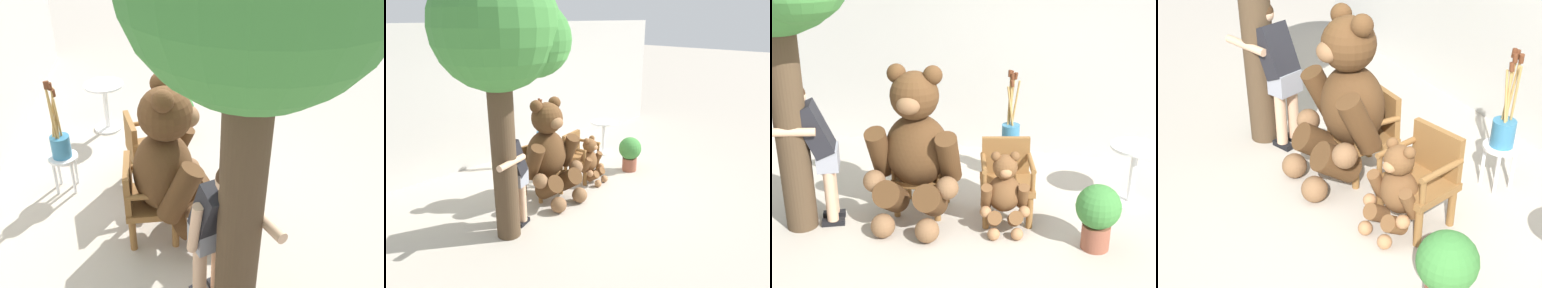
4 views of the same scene
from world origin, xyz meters
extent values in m
plane|color=#B2A899|center=(0.00, 0.00, 0.00)|extent=(60.00, 60.00, 0.00)
cube|color=brown|center=(-0.47, 0.39, 0.41)|extent=(0.57, 0.53, 0.07)
cylinder|color=brown|center=(-0.70, 0.18, 0.18)|extent=(0.07, 0.07, 0.37)
cylinder|color=brown|center=(-0.24, 0.18, 0.18)|extent=(0.07, 0.07, 0.37)
cylinder|color=brown|center=(-0.71, 0.60, 0.18)|extent=(0.07, 0.07, 0.37)
cylinder|color=brown|center=(-0.25, 0.60, 0.18)|extent=(0.07, 0.07, 0.37)
cube|color=brown|center=(-0.48, 0.62, 0.65)|extent=(0.52, 0.07, 0.42)
cylinder|color=brown|center=(-0.72, 0.39, 0.66)|extent=(0.06, 0.48, 0.06)
cylinder|color=brown|center=(-0.72, 0.18, 0.55)|extent=(0.05, 0.05, 0.22)
cylinder|color=brown|center=(-0.22, 0.39, 0.66)|extent=(0.06, 0.48, 0.06)
cylinder|color=brown|center=(-0.22, 0.18, 0.55)|extent=(0.05, 0.05, 0.22)
cube|color=brown|center=(0.47, 0.39, 0.41)|extent=(0.66, 0.63, 0.07)
cylinder|color=brown|center=(0.30, 0.13, 0.18)|extent=(0.07, 0.07, 0.37)
cylinder|color=brown|center=(0.75, 0.24, 0.18)|extent=(0.07, 0.07, 0.37)
cylinder|color=brown|center=(0.20, 0.54, 0.18)|extent=(0.07, 0.07, 0.37)
cylinder|color=brown|center=(0.65, 0.64, 0.18)|extent=(0.07, 0.07, 0.37)
cube|color=brown|center=(0.42, 0.61, 0.65)|extent=(0.52, 0.17, 0.42)
cylinder|color=brown|center=(0.23, 0.33, 0.66)|extent=(0.16, 0.48, 0.06)
cylinder|color=brown|center=(0.28, 0.13, 0.55)|extent=(0.05, 0.05, 0.22)
cylinder|color=brown|center=(0.72, 0.44, 0.66)|extent=(0.16, 0.48, 0.06)
cylinder|color=brown|center=(0.77, 0.24, 0.55)|extent=(0.05, 0.05, 0.22)
ellipsoid|color=#4C3019|center=(-0.47, 0.27, 0.77)|extent=(0.70, 0.59, 0.80)
sphere|color=#4C3019|center=(-0.47, 0.23, 1.38)|extent=(0.51, 0.51, 0.51)
ellipsoid|color=brown|center=(-0.47, 0.01, 1.35)|extent=(0.24, 0.19, 0.19)
sphere|color=black|center=(-0.47, 0.01, 1.36)|extent=(0.07, 0.07, 0.07)
sphere|color=#4C3019|center=(-0.66, 0.25, 1.60)|extent=(0.20, 0.20, 0.20)
sphere|color=#4C3019|center=(-0.29, 0.26, 1.60)|extent=(0.20, 0.20, 0.20)
cylinder|color=#4C3019|center=(-0.85, 0.13, 0.77)|extent=(0.23, 0.44, 0.60)
sphere|color=brown|center=(-0.86, -0.03, 0.51)|extent=(0.24, 0.24, 0.24)
cylinder|color=#4C3019|center=(-0.10, 0.14, 0.77)|extent=(0.23, 0.44, 0.60)
sphere|color=brown|center=(-0.08, -0.02, 0.51)|extent=(0.24, 0.24, 0.24)
cylinder|color=#4C3019|center=(-0.68, -0.03, 0.34)|extent=(0.30, 0.50, 0.47)
sphere|color=brown|center=(-0.70, -0.27, 0.13)|extent=(0.25, 0.25, 0.25)
cylinder|color=#4C3019|center=(-0.26, -0.02, 0.34)|extent=(0.30, 0.50, 0.47)
sphere|color=brown|center=(-0.23, -0.26, 0.13)|extent=(0.25, 0.25, 0.25)
ellipsoid|color=brown|center=(0.47, 0.21, 0.39)|extent=(0.41, 0.37, 0.41)
sphere|color=brown|center=(0.48, 0.19, 0.70)|extent=(0.26, 0.26, 0.26)
ellipsoid|color=#A47148|center=(0.50, 0.08, 0.68)|extent=(0.14, 0.12, 0.09)
sphere|color=black|center=(0.50, 0.08, 0.69)|extent=(0.04, 0.04, 0.04)
sphere|color=brown|center=(0.38, 0.18, 0.81)|extent=(0.10, 0.10, 0.10)
sphere|color=brown|center=(0.57, 0.22, 0.81)|extent=(0.10, 0.10, 0.10)
cylinder|color=brown|center=(0.31, 0.10, 0.39)|extent=(0.16, 0.24, 0.31)
sphere|color=#A47148|center=(0.31, 0.02, 0.26)|extent=(0.12, 0.12, 0.12)
cylinder|color=brown|center=(0.67, 0.19, 0.39)|extent=(0.16, 0.24, 0.31)
sphere|color=#A47148|center=(0.70, 0.11, 0.26)|extent=(0.12, 0.12, 0.12)
cylinder|color=brown|center=(0.40, 0.04, 0.17)|extent=(0.20, 0.28, 0.24)
sphere|color=#A47148|center=(0.42, -0.08, 0.06)|extent=(0.13, 0.13, 0.13)
cylinder|color=brown|center=(0.61, 0.09, 0.17)|extent=(0.20, 0.28, 0.24)
sphere|color=#A47148|center=(0.65, -0.03, 0.06)|extent=(0.13, 0.13, 0.13)
cube|color=black|center=(-1.38, 0.01, 0.03)|extent=(0.26, 0.17, 0.06)
cylinder|color=tan|center=(-1.38, 0.01, 0.47)|extent=(0.12, 0.12, 0.82)
cube|color=black|center=(-1.31, -0.16, 0.03)|extent=(0.26, 0.17, 0.06)
cylinder|color=tan|center=(-1.31, -0.16, 0.47)|extent=(0.12, 0.12, 0.82)
cube|color=gray|center=(-1.34, -0.07, 0.75)|extent=(0.31, 0.36, 0.24)
cube|color=black|center=(-1.44, -0.11, 1.07)|extent=(0.48, 0.44, 0.58)
sphere|color=tan|center=(-1.58, -0.17, 1.43)|extent=(0.21, 0.21, 0.21)
sphere|color=#382314|center=(-1.58, -0.17, 1.45)|extent=(0.21, 0.21, 0.21)
cylinder|color=tan|center=(-1.60, -0.38, 1.12)|extent=(0.56, 0.28, 0.11)
cylinder|color=tan|center=(-1.51, 0.07, 0.95)|extent=(0.20, 0.14, 0.51)
cylinder|color=silver|center=(0.37, 1.40, 0.45)|extent=(0.34, 0.34, 0.03)
cylinder|color=silver|center=(0.47, 1.50, 0.22)|extent=(0.04, 0.04, 0.43)
cylinder|color=silver|center=(0.27, 1.50, 0.22)|extent=(0.04, 0.04, 0.43)
cylinder|color=silver|center=(0.47, 1.31, 0.22)|extent=(0.04, 0.04, 0.43)
cylinder|color=silver|center=(0.27, 1.31, 0.22)|extent=(0.04, 0.04, 0.43)
cylinder|color=teal|center=(0.37, 1.40, 0.59)|extent=(0.22, 0.22, 0.26)
cylinder|color=tan|center=(0.37, 1.38, 0.87)|extent=(0.12, 0.03, 0.67)
cylinder|color=#592D19|center=(0.37, 1.38, 1.25)|extent=(0.06, 0.04, 0.09)
cylinder|color=tan|center=(0.40, 1.44, 0.91)|extent=(0.13, 0.11, 0.74)
cylinder|color=#592D19|center=(0.40, 1.44, 1.33)|extent=(0.06, 0.05, 0.09)
cylinder|color=tan|center=(0.34, 1.42, 0.93)|extent=(0.04, 0.07, 0.78)
cylinder|color=#592D19|center=(0.34, 1.42, 1.36)|extent=(0.05, 0.05, 0.08)
cylinder|color=tan|center=(0.36, 1.44, 0.92)|extent=(0.09, 0.05, 0.77)
cylinder|color=#592D19|center=(0.36, 1.44, 1.35)|extent=(0.05, 0.05, 0.08)
cylinder|color=tan|center=(0.37, 1.40, 0.91)|extent=(0.05, 0.05, 0.75)
cylinder|color=#592D19|center=(0.37, 1.40, 1.33)|extent=(0.05, 0.05, 0.08)
cylinder|color=#473523|center=(-1.62, -0.24, 1.19)|extent=(0.32, 0.32, 2.37)
sphere|color=#3D7F38|center=(1.43, -0.01, 0.46)|extent=(0.44, 0.44, 0.44)
camera|label=1|loc=(-3.87, 0.31, 3.14)|focal=40.00mm
camera|label=2|loc=(-4.16, -4.15, 2.91)|focal=35.00mm
camera|label=3|loc=(1.14, -4.73, 2.96)|focal=50.00mm
camera|label=4|loc=(3.56, -1.88, 2.97)|focal=50.00mm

